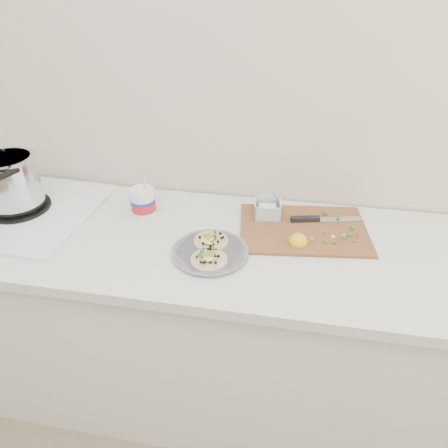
% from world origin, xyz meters
% --- Properties ---
extents(counter, '(2.44, 0.66, 0.90)m').
position_xyz_m(counter, '(0.00, 1.43, 0.45)').
color(counter, silver).
rests_on(counter, ground).
extents(stove, '(0.61, 0.57, 0.28)m').
position_xyz_m(stove, '(-0.62, 1.47, 0.99)').
color(stove, silver).
rests_on(stove, counter).
extents(taco_plate, '(0.26, 0.26, 0.04)m').
position_xyz_m(taco_plate, '(0.17, 1.33, 0.92)').
color(taco_plate, slate).
rests_on(taco_plate, counter).
extents(tub, '(0.10, 0.10, 0.21)m').
position_xyz_m(tub, '(-0.13, 1.53, 0.97)').
color(tub, white).
rests_on(tub, counter).
extents(cutboard, '(0.49, 0.37, 0.07)m').
position_xyz_m(cutboard, '(0.47, 1.54, 0.92)').
color(cutboard, brown).
rests_on(cutboard, counter).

